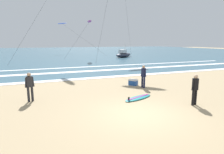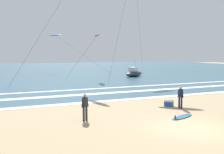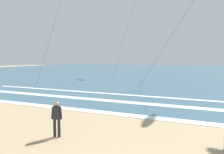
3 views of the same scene
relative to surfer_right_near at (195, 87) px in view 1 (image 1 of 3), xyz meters
name	(u,v)px [view 1 (image 1 of 3)]	position (x,y,z in m)	size (l,w,h in m)	color
ground_plane	(139,114)	(-3.30, -0.14, -0.96)	(160.00, 160.00, 0.00)	tan
ocean_surface	(51,52)	(-3.30, 53.68, -0.95)	(140.00, 90.00, 0.01)	#386075
wave_foam_shoreline	(100,77)	(-2.17, 9.08, -0.94)	(38.42, 0.91, 0.01)	white
wave_foam_mid_break	(81,71)	(-2.98, 13.23, -0.94)	(52.10, 1.04, 0.01)	white
wave_foam_outer_break	(75,67)	(-2.99, 16.79, -0.94)	(47.28, 0.62, 0.01)	white
surfer_right_near	(195,87)	(0.00, 0.00, 0.00)	(0.52, 0.32, 1.60)	black
surfer_left_far	(30,84)	(-7.89, 3.72, 0.00)	(0.51, 0.32, 1.60)	#232328
surfer_foreground_main	(143,74)	(-0.51, 4.30, 0.00)	(0.32, 0.51, 1.60)	#141938
surfboard_right_spare	(138,98)	(-2.12, 2.07, -0.91)	(2.17, 1.33, 0.25)	teal
kite_magenta_high_left	(89,22)	(1.50, 26.33, 5.62)	(5.08, 4.46, 6.83)	#CC2384
kite_blue_distant_high	(62,24)	(-0.65, 45.22, 6.72)	(9.39, 12.90, 7.95)	blue
offshore_boat	(123,54)	(9.34, 29.25, -0.40)	(5.21, 4.42, 2.70)	#2D3342
cooler_box	(133,82)	(-0.79, 5.29, -0.74)	(0.72, 0.76, 0.44)	#1E4C9E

